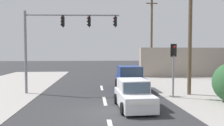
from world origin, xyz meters
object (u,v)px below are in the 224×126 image
Objects in this scene: utility_pole_background_right at (152,34)px; traffic_signal_mast at (58,34)px; pedestal_signal_right_kerb at (173,61)px; utility_pole_midground_right at (190,19)px; hatchback_crossing_left at (134,95)px; suv_oncoming_mid at (129,79)px.

utility_pole_background_right is 1.46× the size of traffic_signal_mast.
pedestal_signal_right_kerb is (-1.80, -12.23, -2.84)m from utility_pole_background_right.
utility_pole_midground_right is 1.01× the size of utility_pole_background_right.
traffic_signal_mast is (-9.57, -9.97, -0.91)m from utility_pole_background_right.
hatchback_crossing_left is (-4.60, -3.31, -4.61)m from utility_pole_midground_right.
pedestal_signal_right_kerb is at bearing 37.77° from hatchback_crossing_left.
hatchback_crossing_left is at bearing -97.21° from suv_oncoming_mid.
pedestal_signal_right_kerb is 0.96× the size of hatchback_crossing_left.
utility_pole_midground_right is 2.85× the size of pedestal_signal_right_kerb.
traffic_signal_mast is at bearing 163.79° from pedestal_signal_right_kerb.
utility_pole_midground_right is at bearing 35.77° from hatchback_crossing_left.
utility_pole_midground_right reaches higher than hatchback_crossing_left.
hatchback_crossing_left is (-4.89, -14.63, -4.56)m from utility_pole_background_right.
utility_pole_midground_right is 9.42m from traffic_signal_mast.
traffic_signal_mast is 1.93× the size of pedestal_signal_right_kerb.
traffic_signal_mast reaches higher than pedestal_signal_right_kerb.
utility_pole_midground_right reaches higher than traffic_signal_mast.
utility_pole_background_right is at bearing 46.17° from traffic_signal_mast.
utility_pole_background_right reaches higher than pedestal_signal_right_kerb.
utility_pole_midground_right is 3.39m from pedestal_signal_right_kerb.
pedestal_signal_right_kerb is 4.36m from suv_oncoming_mid.
traffic_signal_mast is 1.51× the size of suv_oncoming_mid.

